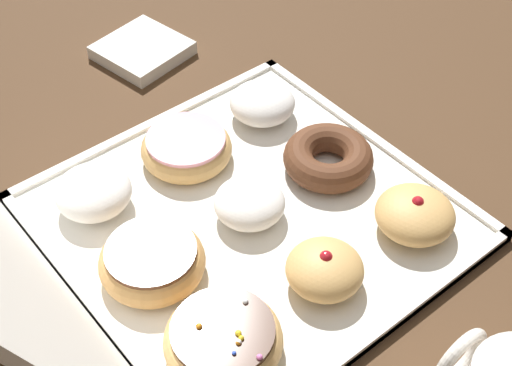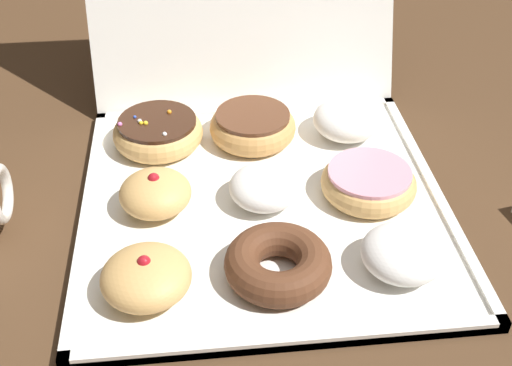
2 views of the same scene
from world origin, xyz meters
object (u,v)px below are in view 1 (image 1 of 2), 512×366
object	(u,v)px
pink_frosted_donut_5	(186,148)
powdered_filled_donut_8	(93,192)
sprinkle_donut_6	(223,339)
donut_box	(250,218)
jelly_filled_donut_3	(324,270)
napkin_stack	(142,50)
jelly_filled_donut_0	(415,214)
chocolate_frosted_donut_7	(153,262)
powdered_filled_donut_4	(247,204)
powdered_filled_donut_2	(262,103)
chocolate_cake_ring_donut_1	(326,156)

from	to	relation	value
pink_frosted_donut_5	powdered_filled_donut_8	xyz separation A→B (m)	(0.00, 0.13, 0.01)
powdered_filled_donut_8	sprinkle_donut_6	bearing A→B (deg)	179.28
donut_box	pink_frosted_donut_5	distance (m)	0.13
jelly_filled_donut_3	napkin_stack	size ratio (longest dim) A/B	0.73
jelly_filled_donut_0	chocolate_frosted_donut_7	distance (m)	0.30
chocolate_frosted_donut_7	powdered_filled_donut_8	world-z (taller)	powdered_filled_donut_8
chocolate_frosted_donut_7	napkin_stack	size ratio (longest dim) A/B	1.01
powdered_filled_donut_4	napkin_stack	world-z (taller)	powdered_filled_donut_4
donut_box	chocolate_frosted_donut_7	xyz separation A→B (m)	(-0.00, 0.13, 0.03)
powdered_filled_donut_2	powdered_filled_donut_4	distance (m)	0.18
powdered_filled_donut_8	donut_box	bearing A→B (deg)	-133.91
powdered_filled_donut_2	sprinkle_donut_6	size ratio (longest dim) A/B	0.73
pink_frosted_donut_5	powdered_filled_donut_8	world-z (taller)	powdered_filled_donut_8
powdered_filled_donut_4	pink_frosted_donut_5	bearing A→B (deg)	-1.41
napkin_stack	pink_frosted_donut_5	bearing A→B (deg)	160.00
pink_frosted_donut_5	sprinkle_donut_6	size ratio (longest dim) A/B	0.96
chocolate_cake_ring_donut_1	powdered_filled_donut_2	bearing A→B (deg)	-1.00
chocolate_cake_ring_donut_1	pink_frosted_donut_5	bearing A→B (deg)	45.95
sprinkle_donut_6	chocolate_frosted_donut_7	world-z (taller)	sprinkle_donut_6
chocolate_cake_ring_donut_1	sprinkle_donut_6	xyz separation A→B (m)	(-0.13, 0.26, 0.00)
powdered_filled_donut_4	chocolate_cake_ring_donut_1	bearing A→B (deg)	-88.32
chocolate_frosted_donut_7	napkin_stack	xyz separation A→B (m)	(0.36, -0.22, -0.02)
jelly_filled_donut_0	chocolate_cake_ring_donut_1	bearing A→B (deg)	3.64
jelly_filled_donut_0	pink_frosted_donut_5	bearing A→B (deg)	27.26
jelly_filled_donut_3	powdered_filled_donut_8	bearing A→B (deg)	27.14
pink_frosted_donut_5	powdered_filled_donut_8	distance (m)	0.13
chocolate_frosted_donut_7	powdered_filled_donut_8	xyz separation A→B (m)	(0.13, -0.00, 0.00)
jelly_filled_donut_3	pink_frosted_donut_5	distance (m)	0.25
donut_box	pink_frosted_donut_5	world-z (taller)	pink_frosted_donut_5
powdered_filled_donut_2	sprinkle_donut_6	world-z (taller)	powdered_filled_donut_2
jelly_filled_donut_0	powdered_filled_donut_2	size ratio (longest dim) A/B	1.05
chocolate_cake_ring_donut_1	donut_box	bearing A→B (deg)	92.20
jelly_filled_donut_0	pink_frosted_donut_5	distance (m)	0.29
powdered_filled_donut_4	sprinkle_donut_6	xyz separation A→B (m)	(-0.13, 0.13, -0.00)
powdered_filled_donut_2	powdered_filled_donut_8	world-z (taller)	powdered_filled_donut_8
jelly_filled_donut_3	pink_frosted_donut_5	bearing A→B (deg)	-0.34
jelly_filled_donut_0	chocolate_frosted_donut_7	xyz separation A→B (m)	(0.13, 0.27, -0.00)
jelly_filled_donut_0	jelly_filled_donut_3	world-z (taller)	same
powdered_filled_donut_2	chocolate_frosted_donut_7	world-z (taller)	powdered_filled_donut_2
jelly_filled_donut_0	sprinkle_donut_6	distance (m)	0.27
jelly_filled_donut_3	powdered_filled_donut_4	bearing A→B (deg)	0.70
jelly_filled_donut_0	powdered_filled_donut_8	xyz separation A→B (m)	(0.26, 0.26, 0.00)
jelly_filled_donut_3	sprinkle_donut_6	xyz separation A→B (m)	(0.00, 0.13, -0.00)
pink_frosted_donut_5	napkin_stack	bearing A→B (deg)	-20.00
chocolate_cake_ring_donut_1	pink_frosted_donut_5	size ratio (longest dim) A/B	0.98
jelly_filled_donut_3	powdered_filled_donut_4	world-z (taller)	jelly_filled_donut_3
powdered_filled_donut_2	napkin_stack	size ratio (longest dim) A/B	0.76
chocolate_cake_ring_donut_1	powdered_filled_donut_2	world-z (taller)	powdered_filled_donut_2
donut_box	jelly_filled_donut_0	size ratio (longest dim) A/B	4.69
donut_box	napkin_stack	size ratio (longest dim) A/B	3.74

